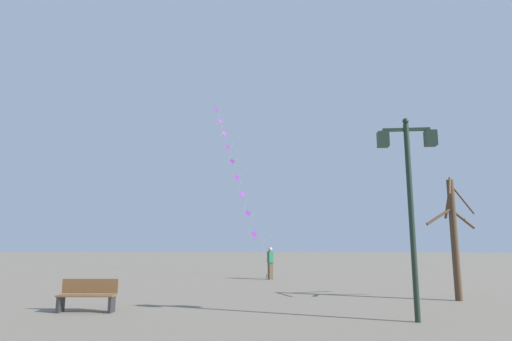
% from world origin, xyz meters
% --- Properties ---
extents(ground_plane, '(160.00, 160.00, 0.00)m').
position_xyz_m(ground_plane, '(0.00, 20.00, 0.00)').
color(ground_plane, '#756B5B').
extents(twin_lantern_lamp_post, '(1.48, 0.28, 5.13)m').
position_xyz_m(twin_lantern_lamp_post, '(3.48, 8.98, 3.55)').
color(twin_lantern_lamp_post, '#1E2D23').
rests_on(twin_lantern_lamp_post, ground_plane).
extents(kite_train, '(5.31, 10.73, 13.61)m').
position_xyz_m(kite_train, '(-3.87, 27.91, 7.13)').
color(kite_train, brown).
rests_on(kite_train, ground_plane).
extents(kite_flyer, '(0.40, 0.62, 1.71)m').
position_xyz_m(kite_flyer, '(-0.92, 21.38, 0.90)').
color(kite_flyer, brown).
rests_on(kite_flyer, ground_plane).
extents(bare_tree, '(1.97, 2.34, 4.20)m').
position_xyz_m(bare_tree, '(5.95, 13.26, 2.24)').
color(bare_tree, '#4C3826').
rests_on(bare_tree, ground_plane).
extents(park_bench, '(1.63, 0.56, 0.89)m').
position_xyz_m(park_bench, '(-5.29, 9.69, 0.45)').
color(park_bench, brown).
rests_on(park_bench, ground_plane).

